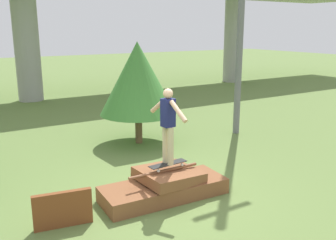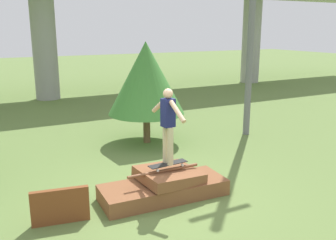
{
  "view_description": "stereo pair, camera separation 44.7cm",
  "coord_description": "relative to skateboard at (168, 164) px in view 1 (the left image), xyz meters",
  "views": [
    {
      "loc": [
        -3.49,
        -5.87,
        3.26
      ],
      "look_at": [
        0.12,
        0.04,
        1.55
      ],
      "focal_mm": 40.0,
      "sensor_mm": 36.0,
      "label": 1
    },
    {
      "loc": [
        -3.11,
        -6.09,
        3.26
      ],
      "look_at": [
        0.12,
        0.04,
        1.55
      ],
      "focal_mm": 40.0,
      "sensor_mm": 36.0,
      "label": 2
    }
  ],
  "objects": [
    {
      "name": "skater",
      "position": [
        0.0,
        0.0,
        0.86
      ],
      "size": [
        0.23,
        1.14,
        1.49
      ],
      "color": "#C6B78E",
      "rests_on": "skateboard"
    },
    {
      "name": "tree_behind_left",
      "position": [
        1.12,
        3.47,
        1.22
      ],
      "size": [
        2.18,
        2.18,
        2.91
      ],
      "color": "brown",
      "rests_on": "ground_plane"
    },
    {
      "name": "skateboard",
      "position": [
        0.0,
        0.0,
        0.0
      ],
      "size": [
        0.82,
        0.26,
        0.09
      ],
      "color": "black",
      "rests_on": "scrap_pile"
    },
    {
      "name": "scrap_plank_loose",
      "position": [
        -2.14,
        -0.12,
        -0.35
      ],
      "size": [
        0.97,
        0.26,
        0.62
      ],
      "color": "brown",
      "rests_on": "ground_plane"
    },
    {
      "name": "ground_plane",
      "position": [
        -0.12,
        -0.04,
        -0.66
      ],
      "size": [
        80.0,
        80.0,
        0.0
      ],
      "primitive_type": "plane",
      "color": "olive"
    },
    {
      "name": "scrap_pile",
      "position": [
        -0.08,
        -0.03,
        -0.43
      ],
      "size": [
        2.53,
        1.15,
        0.59
      ],
      "color": "brown",
      "rests_on": "ground_plane"
    }
  ]
}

